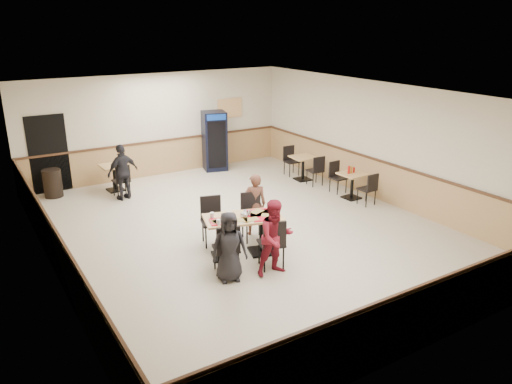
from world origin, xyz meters
TOP-DOWN VIEW (x-y plane):
  - ground at (0.00, 0.00)m, footprint 10.00×10.00m
  - room_shell at (1.78, 2.55)m, footprint 10.00×10.00m
  - main_table at (-0.65, -1.06)m, footprint 1.66×1.15m
  - main_chairs at (-0.70, -1.04)m, footprint 1.78×2.07m
  - diner_woman_left at (-1.37, -1.80)m, footprint 0.72×0.57m
  - diner_woman_right at (-0.55, -2.04)m, footprint 0.72×0.58m
  - diner_man_opposite at (0.07, -0.31)m, footprint 0.58×0.49m
  - lone_diner at (-1.63, 3.38)m, footprint 0.92×0.55m
  - tabletop_clutter at (-0.65, -1.11)m, footprint 1.39×0.81m
  - side_table_near at (3.43, 0.32)m, footprint 0.65×0.65m
  - side_table_near_chair_south at (3.43, -0.22)m, footprint 0.41×0.41m
  - side_table_near_chair_north at (3.43, 0.86)m, footprint 0.41×0.41m
  - side_table_far at (3.30, 2.27)m, footprint 0.70×0.70m
  - side_table_far_chair_south at (3.30, 1.71)m, footprint 0.44×0.44m
  - side_table_far_chair_north at (3.30, 2.83)m, footprint 0.44×0.44m
  - condiment_caddy at (3.40, 0.37)m, footprint 0.23×0.06m
  - back_table at (-1.63, 4.20)m, footprint 0.70×0.70m
  - back_table_chair_lone at (-1.63, 3.62)m, footprint 0.44×0.44m
  - pepsi_cooler at (1.64, 4.59)m, footprint 0.83×0.83m
  - trash_bin at (-3.17, 4.55)m, footprint 0.47×0.47m

SIDE VIEW (x-z plane):
  - ground at x=0.00m, z-range 0.00..0.00m
  - trash_bin at x=-3.17m, z-range 0.00..0.74m
  - side_table_near_chair_south at x=3.43m, z-range 0.00..0.86m
  - side_table_near_chair_north at x=3.43m, z-range 0.00..0.86m
  - side_table_far_chair_south at x=3.30m, z-range 0.00..0.89m
  - side_table_far_chair_north at x=3.30m, z-range 0.00..0.89m
  - side_table_near at x=3.43m, z-range 0.11..0.79m
  - back_table_chair_lone at x=-1.63m, z-range 0.00..0.91m
  - side_table_far at x=3.30m, z-range 0.12..0.82m
  - back_table at x=-1.63m, z-range 0.12..0.84m
  - main_chairs at x=-0.70m, z-range 0.00..1.02m
  - main_table at x=-0.65m, z-range 0.13..0.94m
  - room_shell at x=1.78m, z-range -4.42..5.58m
  - diner_woman_left at x=-1.37m, z-range 0.00..1.29m
  - diner_man_opposite at x=0.07m, z-range 0.00..1.37m
  - diner_woman_right at x=-0.55m, z-range 0.00..1.43m
  - lone_diner at x=-1.63m, z-range 0.00..1.46m
  - condiment_caddy at x=3.40m, z-range 0.67..0.87m
  - tabletop_clutter at x=-0.65m, z-range 0.77..0.89m
  - pepsi_cooler at x=1.64m, z-range 0.00..1.81m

